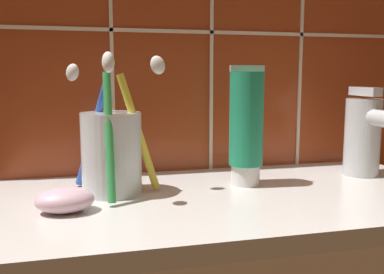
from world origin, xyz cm
name	(u,v)px	position (x,y,z in cm)	size (l,w,h in cm)	color
sink_counter	(231,201)	(0.00, 0.00, 1.00)	(57.36, 28.49, 2.00)	silver
toothbrush_cup	(112,150)	(-13.83, 3.57, 7.28)	(12.28, 12.22, 16.68)	silver
toothpaste_tube	(246,126)	(3.14, 3.61, 9.60)	(4.55, 4.33, 15.30)	white
sink_faucet	(365,133)	(21.00, 4.13, 8.04)	(4.90, 11.59, 12.44)	silver
soap_bar	(65,200)	(-19.08, -2.55, 3.28)	(6.03, 4.49, 2.56)	#DBB2C6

